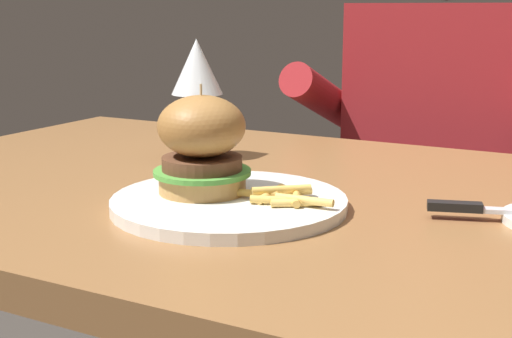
{
  "coord_description": "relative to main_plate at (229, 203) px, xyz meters",
  "views": [
    {
      "loc": [
        0.43,
        -0.81,
        0.97
      ],
      "look_at": [
        0.04,
        -0.08,
        0.78
      ],
      "focal_mm": 50.0,
      "sensor_mm": 36.0,
      "label": 1
    }
  ],
  "objects": [
    {
      "name": "dining_table",
      "position": [
        -0.02,
        0.11,
        -0.11
      ],
      "size": [
        1.19,
        0.77,
        0.74
      ],
      "color": "brown",
      "rests_on": "ground"
    },
    {
      "name": "main_plate",
      "position": [
        0.0,
        0.0,
        0.0
      ],
      "size": [
        0.28,
        0.28,
        0.01
      ],
      "primitive_type": "cylinder",
      "color": "white",
      "rests_on": "dining_table"
    },
    {
      "name": "fries_pile",
      "position": [
        0.06,
        0.01,
        0.01
      ],
      "size": [
        0.14,
        0.08,
        0.02
      ],
      "color": "#EABC5B",
      "rests_on": "main_plate"
    },
    {
      "name": "wine_glass",
      "position": [
        -0.19,
        0.23,
        0.13
      ],
      "size": [
        0.08,
        0.08,
        0.19
      ],
      "color": "silver",
      "rests_on": "dining_table"
    },
    {
      "name": "diner_person",
      "position": [
        0.05,
        0.77,
        -0.18
      ],
      "size": [
        0.51,
        0.36,
        1.18
      ],
      "color": "#282833",
      "rests_on": "ground"
    },
    {
      "name": "burger_sandwich",
      "position": [
        -0.04,
        0.0,
        0.07
      ],
      "size": [
        0.12,
        0.12,
        0.13
      ],
      "color": "#B78447",
      "rests_on": "main_plate"
    }
  ]
}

